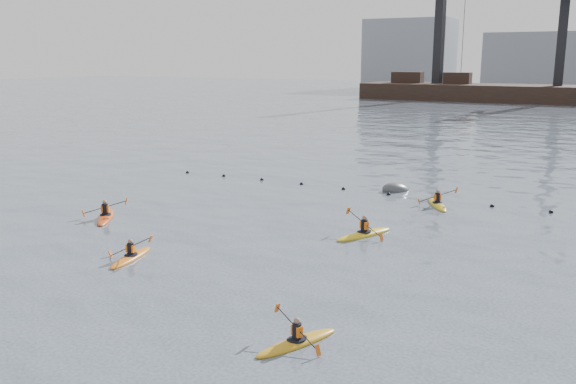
% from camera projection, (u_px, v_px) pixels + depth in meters
% --- Properties ---
extents(ground, '(400.00, 400.00, 0.00)m').
position_uv_depth(ground, '(186.00, 366.00, 16.20)').
color(ground, '#374150').
rests_on(ground, ground).
extents(float_line, '(33.24, 0.73, 0.24)m').
position_uv_depth(float_line, '(414.00, 197.00, 35.85)').
color(float_line, black).
rests_on(float_line, ground).
extents(barge_pier, '(72.00, 19.30, 29.50)m').
position_uv_depth(barge_pier, '(555.00, 92.00, 110.74)').
color(barge_pier, black).
rests_on(barge_pier, ground).
extents(kayaker_0, '(2.05, 3.02, 1.19)m').
position_uv_depth(kayaker_0, '(131.00, 257.00, 24.86)').
color(kayaker_0, orange).
rests_on(kayaker_0, ground).
extents(kayaker_1, '(1.87, 2.87, 1.07)m').
position_uv_depth(kayaker_1, '(297.00, 341.00, 17.41)').
color(kayaker_1, '#C58D17').
rests_on(kayaker_1, ground).
extents(kayaker_2, '(2.52, 3.13, 1.17)m').
position_uv_depth(kayaker_2, '(106.00, 216.00, 31.15)').
color(kayaker_2, '#CE4413').
rests_on(kayaker_2, ground).
extents(kayaker_3, '(2.20, 3.37, 1.28)m').
position_uv_depth(kayaker_3, '(364.00, 233.00, 28.09)').
color(kayaker_3, gold).
rests_on(kayaker_3, ground).
extents(kayaker_5, '(2.09, 3.13, 1.17)m').
position_uv_depth(kayaker_5, '(437.00, 204.00, 33.83)').
color(kayaker_5, gold).
rests_on(kayaker_5, ground).
extents(mooring_buoy, '(2.20, 2.38, 1.36)m').
position_uv_depth(mooring_buoy, '(396.00, 191.00, 37.63)').
color(mooring_buoy, '#393B3E').
rests_on(mooring_buoy, ground).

